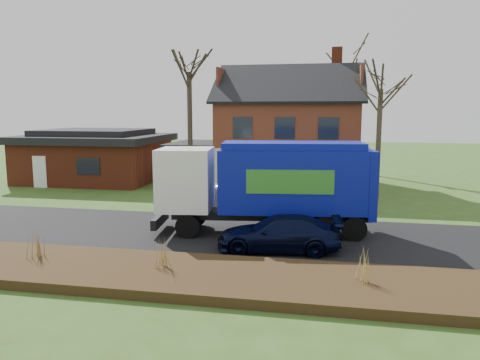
# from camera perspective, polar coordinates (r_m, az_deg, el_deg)

# --- Properties ---
(ground) EXTENTS (120.00, 120.00, 0.00)m
(ground) POSITION_cam_1_polar(r_m,az_deg,el_deg) (19.44, -3.62, -6.58)
(ground) COLOR #37511B
(ground) RESTS_ON ground
(road) EXTENTS (80.00, 7.00, 0.02)m
(road) POSITION_cam_1_polar(r_m,az_deg,el_deg) (19.43, -3.62, -6.55)
(road) COLOR black
(road) RESTS_ON ground
(mulch_verge) EXTENTS (80.00, 3.50, 0.30)m
(mulch_verge) POSITION_cam_1_polar(r_m,az_deg,el_deg) (14.56, -9.02, -11.26)
(mulch_verge) COLOR black
(mulch_verge) RESTS_ON ground
(main_house) EXTENTS (12.95, 8.95, 9.26)m
(main_house) POSITION_cam_1_polar(r_m,az_deg,el_deg) (32.24, 5.21, 6.63)
(main_house) COLOR beige
(main_house) RESTS_ON ground
(ranch_house) EXTENTS (9.80, 8.20, 3.70)m
(ranch_house) POSITION_cam_1_polar(r_m,az_deg,el_deg) (35.54, -17.21, 2.88)
(ranch_house) COLOR maroon
(ranch_house) RESTS_ON ground
(garbage_truck) EXTENTS (9.05, 3.46, 3.78)m
(garbage_truck) POSITION_cam_1_polar(r_m,az_deg,el_deg) (19.13, 3.59, -0.14)
(garbage_truck) COLOR black
(garbage_truck) RESTS_ON ground
(silver_sedan) EXTENTS (4.23, 2.24, 1.33)m
(silver_sedan) POSITION_cam_1_polar(r_m,az_deg,el_deg) (23.58, -1.72, -2.23)
(silver_sedan) COLOR #9C9EA4
(silver_sedan) RESTS_ON ground
(navy_wagon) EXTENTS (4.59, 2.22, 1.29)m
(navy_wagon) POSITION_cam_1_polar(r_m,az_deg,el_deg) (17.02, 4.76, -6.52)
(navy_wagon) COLOR black
(navy_wagon) RESTS_ON ground
(tree_front_west) EXTENTS (3.45, 3.45, 10.24)m
(tree_front_west) POSITION_cam_1_polar(r_m,az_deg,el_deg) (29.47, -6.26, 15.04)
(tree_front_west) COLOR #392E22
(tree_front_west) RESTS_ON ground
(tree_front_east) EXTENTS (3.21, 3.21, 8.92)m
(tree_front_east) POSITION_cam_1_polar(r_m,az_deg,el_deg) (27.74, 16.88, 12.68)
(tree_front_east) COLOR #443829
(tree_front_east) RESTS_ON ground
(tree_back) EXTENTS (3.76, 3.76, 11.91)m
(tree_back) POSITION_cam_1_polar(r_m,az_deg,el_deg) (40.31, 13.33, 15.20)
(tree_back) COLOR #423527
(tree_back) RESTS_ON ground
(grass_clump_west) EXTENTS (0.38, 0.31, 1.01)m
(grass_clump_west) POSITION_cam_1_polar(r_m,az_deg,el_deg) (16.68, -23.65, -6.96)
(grass_clump_west) COLOR #9A7444
(grass_clump_west) RESTS_ON mulch_verge
(grass_clump_mid) EXTENTS (0.33, 0.27, 0.93)m
(grass_clump_mid) POSITION_cam_1_polar(r_m,az_deg,el_deg) (14.55, -9.52, -8.73)
(grass_clump_mid) COLOR #9E7E46
(grass_clump_mid) RESTS_ON mulch_verge
(grass_clump_east) EXTENTS (0.38, 0.31, 0.94)m
(grass_clump_east) POSITION_cam_1_polar(r_m,az_deg,el_deg) (13.72, 15.14, -9.95)
(grass_clump_east) COLOR tan
(grass_clump_east) RESTS_ON mulch_verge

